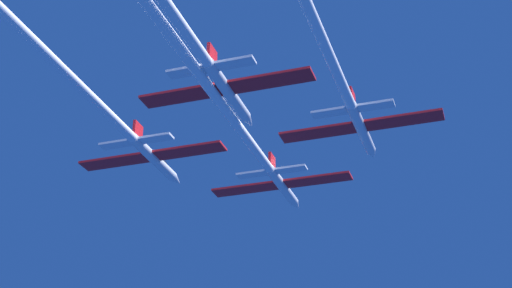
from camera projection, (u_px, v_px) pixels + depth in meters
name	position (u px, v px, depth m)	size (l,w,h in m)	color
jet_lead	(213.00, 93.00, 69.85)	(16.32, 68.10, 2.70)	white
jet_left_wing	(63.00, 70.00, 66.50)	(16.32, 60.03, 2.70)	white
jet_right_wing	(323.00, 41.00, 63.18)	(16.32, 55.16, 2.70)	white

